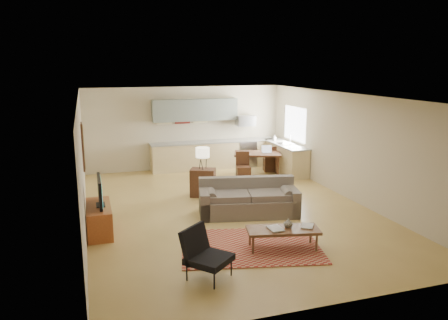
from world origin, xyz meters
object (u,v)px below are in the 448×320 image
object	(u,v)px
dining_table	(257,164)
console_table	(203,183)
coffee_table	(283,239)
sofa	(249,198)
tv_credenza	(99,219)
armchair	(209,254)

from	to	relation	value
dining_table	console_table	bearing A→B (deg)	-123.04
coffee_table	dining_table	world-z (taller)	dining_table
sofa	console_table	xyz separation A→B (m)	(-0.63, 1.72, -0.04)
dining_table	coffee_table	bearing A→B (deg)	-86.35
sofa	dining_table	size ratio (longest dim) A/B	1.65
tv_credenza	console_table	bearing A→B (deg)	33.93
coffee_table	tv_credenza	xyz separation A→B (m)	(-3.26, 1.90, 0.09)
dining_table	sofa	bearing A→B (deg)	-94.44
armchair	console_table	world-z (taller)	armchair
coffee_table	sofa	bearing A→B (deg)	100.39
armchair	sofa	bearing A→B (deg)	16.42
coffee_table	armchair	size ratio (longest dim) A/B	1.63
tv_credenza	armchair	bearing A→B (deg)	-57.85
armchair	console_table	xyz separation A→B (m)	(1.07, 4.40, -0.05)
sofa	console_table	bearing A→B (deg)	122.02
tv_credenza	dining_table	size ratio (longest dim) A/B	0.89
sofa	console_table	distance (m)	1.83
sofa	tv_credenza	size ratio (longest dim) A/B	1.85
armchair	dining_table	xyz separation A→B (m)	(3.25, 6.01, -0.06)
coffee_table	tv_credenza	world-z (taller)	tv_credenza
coffee_table	tv_credenza	size ratio (longest dim) A/B	1.07
sofa	armchair	distance (m)	3.17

